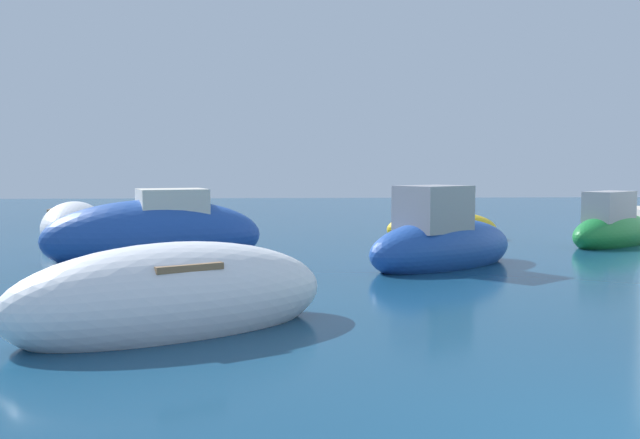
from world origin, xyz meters
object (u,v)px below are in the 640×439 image
object	(u,v)px
moored_boat_0	(173,299)
moored_boat_4	(613,229)
moored_boat_3	(156,236)
moored_boat_7	(441,227)
moored_boat_5	(73,226)
moored_boat_9	(442,243)

from	to	relation	value
moored_boat_0	moored_boat_4	size ratio (longest dim) A/B	1.21
moored_boat_3	moored_boat_7	size ratio (longest dim) A/B	1.63
moored_boat_5	moored_boat_7	size ratio (longest dim) A/B	1.23
moored_boat_5	moored_boat_9	xyz separation A→B (m)	(9.19, -5.68, 0.10)
moored_boat_0	moored_boat_7	size ratio (longest dim) A/B	1.39
moored_boat_4	moored_boat_7	bearing A→B (deg)	121.15
moored_boat_0	moored_boat_9	world-z (taller)	moored_boat_9
moored_boat_7	moored_boat_9	xyz separation A→B (m)	(-1.21, -5.13, 0.13)
moored_boat_7	moored_boat_9	distance (m)	5.27
moored_boat_4	moored_boat_5	xyz separation A→B (m)	(-14.60, 2.16, -0.03)
moored_boat_3	moored_boat_9	distance (m)	6.28
moored_boat_3	moored_boat_4	size ratio (longest dim) A/B	1.42
moored_boat_0	moored_boat_5	distance (m)	11.78
moored_boat_5	moored_boat_7	world-z (taller)	moored_boat_7
moored_boat_3	moored_boat_5	size ratio (longest dim) A/B	1.33
moored_boat_5	moored_boat_9	size ratio (longest dim) A/B	0.96
moored_boat_7	moored_boat_0	bearing A→B (deg)	-121.13
moored_boat_9	moored_boat_7	bearing A→B (deg)	41.25
moored_boat_3	moored_boat_4	xyz separation A→B (m)	(11.52, 2.03, -0.11)
moored_boat_0	moored_boat_9	distance (m)	7.00
moored_boat_3	moored_boat_0	bearing A→B (deg)	82.73
moored_boat_0	moored_boat_4	world-z (taller)	moored_boat_4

